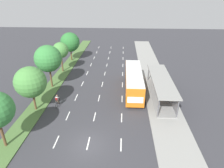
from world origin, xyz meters
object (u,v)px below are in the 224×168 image
at_px(bus, 134,79).
at_px(median_tree_third, 48,59).
at_px(bus_shelter, 163,86).
at_px(cyclist, 57,101).
at_px(median_tree_fourth, 60,50).
at_px(median_tree_second, 30,82).
at_px(median_tree_fifth, 70,42).

relative_size(bus, median_tree_third, 1.60).
distance_m(bus_shelter, median_tree_third, 18.25).
bearing_deg(cyclist, median_tree_fourth, 103.18).
bearing_deg(median_tree_fourth, median_tree_second, -88.84).
xyz_separation_m(median_tree_fourth, median_tree_fifth, (0.06, 6.85, -0.10)).
bearing_deg(median_tree_second, median_tree_fourth, 91.16).
xyz_separation_m(median_tree_third, median_tree_fourth, (-0.18, 6.85, -0.62)).
xyz_separation_m(bus, cyclist, (-10.81, -5.07, -1.28)).
distance_m(bus, median_tree_fourth, 15.82).
xyz_separation_m(cyclist, median_tree_third, (-2.76, 5.68, 4.22)).
xyz_separation_m(median_tree_second, median_tree_fourth, (-0.28, 13.71, 0.21)).
height_order(bus_shelter, median_tree_second, median_tree_second).
distance_m(median_tree_third, median_tree_fifth, 13.73).
bearing_deg(median_tree_second, cyclist, 23.75).
relative_size(cyclist, median_tree_third, 0.26).
distance_m(bus, median_tree_third, 13.90).
bearing_deg(median_tree_third, bus, -2.60).
relative_size(cyclist, median_tree_fifth, 0.29).
height_order(bus, cyclist, bus).
xyz_separation_m(bus, median_tree_fifth, (-13.69, 14.32, 2.23)).
relative_size(bus, median_tree_fourth, 1.94).
xyz_separation_m(bus_shelter, median_tree_third, (-17.85, 2.18, 3.15)).
xyz_separation_m(cyclist, median_tree_second, (-2.66, -1.17, 3.40)).
relative_size(median_tree_fourth, median_tree_fifth, 0.92).
height_order(bus_shelter, median_tree_fourth, median_tree_fourth).
bearing_deg(median_tree_fifth, bus_shelter, -41.49).
distance_m(bus_shelter, median_tree_second, 18.50).
bearing_deg(median_tree_fifth, median_tree_fourth, -90.50).
relative_size(bus_shelter, cyclist, 6.66).
distance_m(bus_shelter, cyclist, 15.53).
distance_m(median_tree_third, median_tree_fourth, 6.88).
height_order(bus_shelter, bus, bus).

